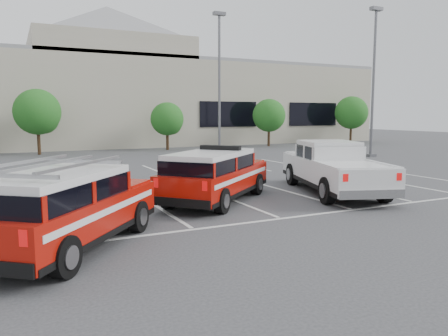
% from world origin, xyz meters
% --- Properties ---
extents(ground, '(120.00, 120.00, 0.00)m').
position_xyz_m(ground, '(0.00, 0.00, 0.00)').
color(ground, '#38383B').
rests_on(ground, ground).
extents(stall_markings, '(23.00, 15.00, 0.01)m').
position_xyz_m(stall_markings, '(0.00, 4.50, 0.01)').
color(stall_markings, silver).
rests_on(stall_markings, ground).
extents(convention_building, '(60.00, 16.99, 13.20)m').
position_xyz_m(convention_building, '(0.18, 31.86, 4.72)').
color(convention_building, '#B4AB98').
rests_on(convention_building, ground).
extents(tree_mid_left, '(3.37, 3.37, 4.85)m').
position_xyz_m(tree_mid_left, '(-4.91, 22.05, 3.04)').
color(tree_mid_left, '#3F2B19').
rests_on(tree_mid_left, ground).
extents(tree_mid_right, '(2.77, 2.77, 3.99)m').
position_xyz_m(tree_mid_right, '(5.09, 22.05, 2.50)').
color(tree_mid_right, '#3F2B19').
rests_on(tree_mid_right, ground).
extents(tree_right, '(3.07, 3.07, 4.42)m').
position_xyz_m(tree_right, '(15.09, 22.05, 2.77)').
color(tree_right, '#3F2B19').
rests_on(tree_right, ground).
extents(tree_far_right, '(3.37, 3.37, 4.85)m').
position_xyz_m(tree_far_right, '(25.09, 22.05, 3.04)').
color(tree_far_right, '#3F2B19').
rests_on(tree_far_right, ground).
extents(light_pole_mid, '(0.90, 0.60, 10.24)m').
position_xyz_m(light_pole_mid, '(7.00, 16.00, 5.19)').
color(light_pole_mid, '#59595E').
rests_on(light_pole_mid, ground).
extents(light_pole_right, '(0.90, 0.60, 10.24)m').
position_xyz_m(light_pole_right, '(16.00, 10.00, 5.19)').
color(light_pole_right, '#59595E').
rests_on(light_pole_right, ground).
extents(fire_chief_suv, '(5.32, 5.07, 1.90)m').
position_xyz_m(fire_chief_suv, '(-0.64, 0.25, 0.78)').
color(fire_chief_suv, '#A41007').
rests_on(fire_chief_suv, ground).
extents(white_pickup, '(4.06, 6.69, 1.94)m').
position_xyz_m(white_pickup, '(4.13, -0.11, 0.77)').
color(white_pickup, silver).
rests_on(white_pickup, ground).
extents(ladder_suv, '(4.73, 5.20, 2.00)m').
position_xyz_m(ladder_suv, '(-5.84, -3.19, 0.80)').
color(ladder_suv, '#A41007').
rests_on(ladder_suv, ground).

